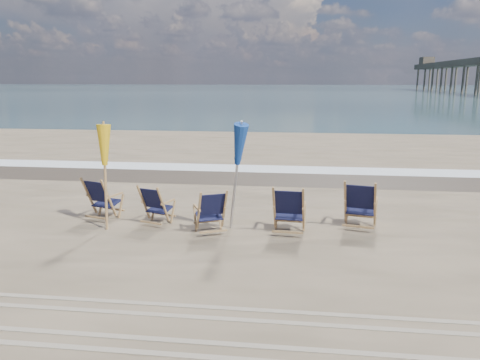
{
  "coord_description": "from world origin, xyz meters",
  "views": [
    {
      "loc": [
        1.3,
        -8.18,
        3.17
      ],
      "look_at": [
        0.0,
        2.2,
        0.9
      ],
      "focal_mm": 35.0,
      "sensor_mm": 36.0,
      "label": 1
    }
  ],
  "objects_px": {
    "beach_chair_0": "(109,200)",
    "beach_chair_2": "(225,211)",
    "beach_chair_1": "(163,206)",
    "umbrella_yellow": "(104,151)",
    "beach_chair_4": "(375,206)",
    "beach_chair_3": "(303,211)",
    "umbrella_blue": "(235,147)"
  },
  "relations": [
    {
      "from": "beach_chair_0",
      "to": "beach_chair_2",
      "type": "bearing_deg",
      "value": -172.38
    },
    {
      "from": "beach_chair_0",
      "to": "beach_chair_1",
      "type": "height_order",
      "value": "beach_chair_0"
    },
    {
      "from": "beach_chair_1",
      "to": "umbrella_yellow",
      "type": "bearing_deg",
      "value": 30.9
    },
    {
      "from": "beach_chair_4",
      "to": "beach_chair_3",
      "type": "bearing_deg",
      "value": 31.41
    },
    {
      "from": "beach_chair_1",
      "to": "umbrella_blue",
      "type": "bearing_deg",
      "value": -166.57
    },
    {
      "from": "beach_chair_3",
      "to": "umbrella_blue",
      "type": "relative_size",
      "value": 0.45
    },
    {
      "from": "beach_chair_4",
      "to": "beach_chair_1",
      "type": "bearing_deg",
      "value": 16.13
    },
    {
      "from": "beach_chair_0",
      "to": "umbrella_yellow",
      "type": "relative_size",
      "value": 0.46
    },
    {
      "from": "beach_chair_4",
      "to": "umbrella_yellow",
      "type": "bearing_deg",
      "value": 18.13
    },
    {
      "from": "beach_chair_2",
      "to": "umbrella_yellow",
      "type": "xyz_separation_m",
      "value": [
        -2.55,
        -0.02,
        1.21
      ]
    },
    {
      "from": "beach_chair_1",
      "to": "beach_chair_4",
      "type": "xyz_separation_m",
      "value": [
        4.5,
        0.26,
        0.09
      ]
    },
    {
      "from": "beach_chair_0",
      "to": "umbrella_blue",
      "type": "bearing_deg",
      "value": -169.51
    },
    {
      "from": "beach_chair_4",
      "to": "umbrella_blue",
      "type": "height_order",
      "value": "umbrella_blue"
    },
    {
      "from": "beach_chair_3",
      "to": "beach_chair_2",
      "type": "bearing_deg",
      "value": 4.7
    },
    {
      "from": "beach_chair_3",
      "to": "beach_chair_4",
      "type": "xyz_separation_m",
      "value": [
        1.5,
        0.5,
        0.02
      ]
    },
    {
      "from": "beach_chair_0",
      "to": "beach_chair_3",
      "type": "height_order",
      "value": "beach_chair_3"
    },
    {
      "from": "beach_chair_4",
      "to": "umbrella_blue",
      "type": "relative_size",
      "value": 0.47
    },
    {
      "from": "beach_chair_3",
      "to": "umbrella_blue",
      "type": "bearing_deg",
      "value": 0.1
    },
    {
      "from": "beach_chair_0",
      "to": "beach_chair_3",
      "type": "distance_m",
      "value": 4.35
    },
    {
      "from": "beach_chair_2",
      "to": "beach_chair_4",
      "type": "relative_size",
      "value": 0.88
    },
    {
      "from": "beach_chair_2",
      "to": "umbrella_yellow",
      "type": "distance_m",
      "value": 2.82
    },
    {
      "from": "beach_chair_1",
      "to": "umbrella_yellow",
      "type": "height_order",
      "value": "umbrella_yellow"
    },
    {
      "from": "beach_chair_3",
      "to": "beach_chair_1",
      "type": "bearing_deg",
      "value": 0.17
    },
    {
      "from": "beach_chair_0",
      "to": "umbrella_blue",
      "type": "relative_size",
      "value": 0.43
    },
    {
      "from": "beach_chair_2",
      "to": "beach_chair_0",
      "type": "bearing_deg",
      "value": -34.42
    },
    {
      "from": "beach_chair_1",
      "to": "beach_chair_3",
      "type": "bearing_deg",
      "value": -166.63
    },
    {
      "from": "beach_chair_0",
      "to": "umbrella_yellow",
      "type": "height_order",
      "value": "umbrella_yellow"
    },
    {
      "from": "umbrella_yellow",
      "to": "umbrella_blue",
      "type": "relative_size",
      "value": 0.94
    },
    {
      "from": "beach_chair_3",
      "to": "beach_chair_4",
      "type": "relative_size",
      "value": 0.97
    },
    {
      "from": "beach_chair_1",
      "to": "beach_chair_4",
      "type": "relative_size",
      "value": 0.84
    },
    {
      "from": "beach_chair_0",
      "to": "beach_chair_4",
      "type": "xyz_separation_m",
      "value": [
        5.82,
        0.05,
        0.04
      ]
    },
    {
      "from": "beach_chair_3",
      "to": "beach_chair_4",
      "type": "distance_m",
      "value": 1.58
    }
  ]
}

